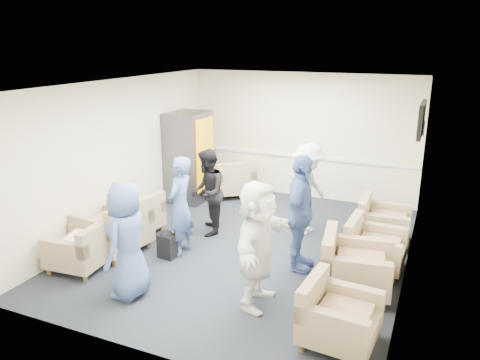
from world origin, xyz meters
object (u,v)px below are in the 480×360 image
at_px(armchair_right_midnear, 351,268).
at_px(armchair_right_far, 381,223).
at_px(person_back_right, 308,189).
at_px(person_mid_right, 300,214).
at_px(armchair_left_near, 82,250).
at_px(person_front_right, 258,245).
at_px(armchair_right_near, 335,318).
at_px(vending_machine, 189,157).
at_px(armchair_left_far, 138,217).
at_px(person_back_left, 207,192).
at_px(person_front_left, 127,240).
at_px(armchair_right_midfar, 371,248).
at_px(armchair_corner, 233,181).
at_px(person_mid_left, 180,206).
at_px(armchair_left_mid, 116,230).

height_order(armchair_right_midnear, armchair_right_far, armchair_right_midnear).
bearing_deg(person_back_right, person_mid_right, -155.85).
bearing_deg(armchair_left_near, person_back_right, 130.89).
distance_m(person_back_right, person_mid_right, 1.45).
bearing_deg(person_front_right, armchair_left_near, 91.55).
distance_m(person_back_right, person_front_right, 2.59).
xyz_separation_m(armchair_right_near, vending_machine, (-4.00, 3.77, 0.63)).
bearing_deg(armchair_right_far, armchair_left_near, 123.41).
height_order(armchair_left_far, person_back_left, person_back_left).
xyz_separation_m(person_front_left, person_back_left, (-0.01, 2.32, -0.04)).
height_order(armchair_left_far, person_back_right, person_back_right).
bearing_deg(armchair_right_midfar, person_back_left, 87.65).
xyz_separation_m(armchair_left_near, person_back_right, (2.70, 2.73, 0.50)).
relative_size(armchair_right_near, person_back_right, 0.53).
bearing_deg(armchair_right_near, person_front_right, 73.75).
distance_m(armchair_corner, person_mid_right, 3.65).
relative_size(armchair_corner, vending_machine, 0.65).
height_order(person_mid_left, person_back_right, person_back_right).
distance_m(person_front_left, person_front_right, 1.73).
distance_m(armchair_right_near, person_back_right, 3.28).
bearing_deg(armchair_left_mid, armchair_right_midfar, 112.99).
height_order(person_front_left, person_back_left, person_front_left).
height_order(armchair_right_far, person_back_right, person_back_right).
bearing_deg(armchair_left_near, person_mid_left, 130.26).
bearing_deg(person_back_left, armchair_left_far, -89.59).
distance_m(person_mid_left, person_front_right, 1.92).
xyz_separation_m(person_back_left, person_mid_right, (1.88, -0.67, 0.12)).
relative_size(vending_machine, person_back_right, 1.17).
height_order(armchair_left_mid, person_back_right, person_back_right).
height_order(armchair_left_near, armchair_left_far, same).
relative_size(person_mid_right, person_front_right, 1.05).
distance_m(armchair_left_mid, person_mid_left, 1.14).
xyz_separation_m(armchair_right_near, armchair_right_midnear, (-0.05, 1.22, 0.04)).
distance_m(armchair_right_far, person_mid_left, 3.42).
bearing_deg(person_front_left, armchair_left_far, -151.82).
relative_size(armchair_left_mid, person_front_right, 0.63).
distance_m(armchair_left_far, person_back_right, 3.06).
height_order(armchair_corner, person_back_right, person_back_right).
height_order(armchair_right_midfar, person_front_left, person_front_left).
height_order(armchair_left_far, person_front_right, person_front_right).
relative_size(vending_machine, person_back_left, 1.24).
xyz_separation_m(armchair_left_mid, person_back_right, (2.60, 2.04, 0.44)).
distance_m(person_front_left, person_mid_right, 2.50).
distance_m(armchair_right_near, person_back_left, 3.62).
height_order(person_mid_left, person_back_left, person_mid_left).
distance_m(vending_machine, person_front_right, 4.42).
height_order(armchair_right_far, person_front_right, person_front_right).
xyz_separation_m(armchair_corner, person_mid_left, (0.43, -3.00, 0.46)).
relative_size(person_back_left, person_back_right, 0.94).
xyz_separation_m(person_back_right, person_front_right, (0.07, -2.59, 0.03)).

